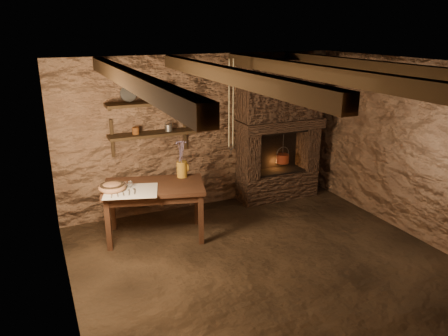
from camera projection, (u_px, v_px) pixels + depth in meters
name	position (u px, v px, depth m)	size (l,w,h in m)	color
floor	(262.00, 260.00, 5.46)	(4.50, 4.50, 0.00)	black
back_wall	(202.00, 133.00, 6.82)	(4.50, 0.04, 2.40)	#4C3223
front_wall	(392.00, 244.00, 3.35)	(4.50, 0.04, 2.40)	#4C3223
left_wall	(61.00, 199.00, 4.22)	(0.04, 4.00, 2.40)	#4C3223
right_wall	(409.00, 148.00, 5.96)	(0.04, 4.00, 2.40)	#4C3223
ceiling	(268.00, 64.00, 4.72)	(4.50, 4.00, 0.04)	black
beam_far_left	(131.00, 79.00, 4.16)	(0.14, 3.95, 0.16)	black
beam_mid_left	(226.00, 75.00, 4.55)	(0.14, 3.95, 0.16)	black
beam_mid_right	(306.00, 71.00, 4.94)	(0.14, 3.95, 0.16)	black
beam_far_right	(375.00, 68.00, 5.32)	(0.14, 3.95, 0.16)	black
shelf_lower	(152.00, 134.00, 6.33)	(1.25, 0.30, 0.04)	black
shelf_upper	(150.00, 103.00, 6.19)	(1.25, 0.30, 0.04)	black
hearth	(279.00, 127.00, 7.10)	(1.43, 0.51, 2.30)	#332219
work_table	(155.00, 209.00, 5.97)	(1.49, 1.09, 0.76)	#351D12
linen_cloth	(131.00, 191.00, 5.62)	(0.67, 0.54, 0.01)	silver
pewter_cutlery_row	(131.00, 191.00, 5.60)	(0.56, 0.22, 0.01)	gray
drinking_glasses	(130.00, 184.00, 5.73)	(0.22, 0.06, 0.09)	white
stoneware_jug	(182.00, 162.00, 6.10)	(0.16, 0.15, 0.52)	#AF7921
wooden_bowl	(112.00, 188.00, 5.64)	(0.35, 0.35, 0.13)	#8E5D3D
iron_stockpot	(160.00, 95.00, 6.21)	(0.23, 0.23, 0.17)	#2F2D2A
tin_pan	(128.00, 94.00, 6.12)	(0.23, 0.23, 0.03)	gray
small_kettle	(169.00, 128.00, 6.40)	(0.14, 0.11, 0.15)	gray
rusty_tin	(136.00, 131.00, 6.21)	(0.10, 0.10, 0.10)	#4F270F
red_pot	(283.00, 158.00, 7.24)	(0.25, 0.25, 0.54)	maroon
hanging_ropes	(231.00, 104.00, 5.83)	(0.08, 0.08, 1.20)	beige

